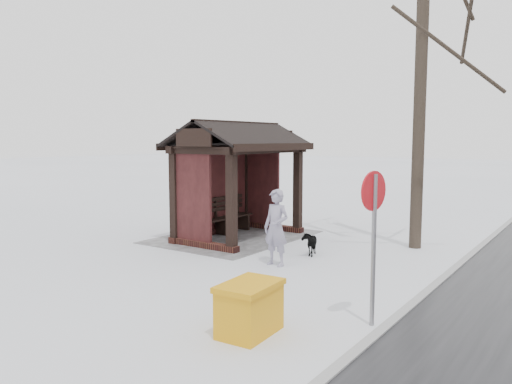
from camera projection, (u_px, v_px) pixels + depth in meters
ground at (240, 238)px, 13.29m from camera, size 120.00×120.00×0.00m
kerb at (455, 268)px, 10.15m from camera, size 120.00×0.15×0.06m
trampled_patch at (234, 237)px, 13.41m from camera, size 4.20×3.20×0.02m
bus_shelter at (235, 157)px, 13.15m from camera, size 3.60×2.40×3.09m
pedestrian at (276, 228)px, 10.33m from camera, size 0.43×0.61×1.60m
dog at (310, 243)px, 11.32m from camera, size 0.73×0.52×0.56m
grit_bin at (250, 308)px, 6.71m from camera, size 0.96×0.69×0.71m
road_sign at (373, 214)px, 6.90m from camera, size 0.55×0.15×2.19m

